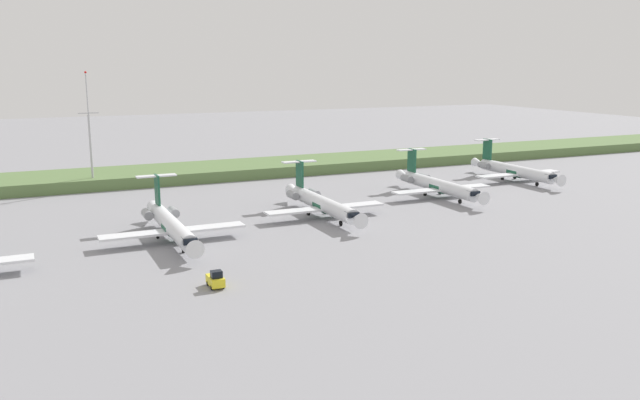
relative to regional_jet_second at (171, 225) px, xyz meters
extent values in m
plane|color=gray|center=(28.81, 22.16, -2.54)|extent=(500.00, 500.00, 0.00)
cube|color=#597542|center=(28.81, 57.41, -1.22)|extent=(320.00, 20.00, 2.64)
cylinder|color=silver|center=(0.00, -0.59, -0.09)|extent=(2.70, 24.00, 2.70)
cone|color=silver|center=(0.00, -14.09, -0.09)|extent=(2.70, 3.00, 2.70)
cone|color=silver|center=(0.00, 13.41, -0.09)|extent=(2.30, 4.00, 2.29)
cube|color=black|center=(0.00, -12.19, 0.39)|extent=(2.02, 1.80, 0.90)
cylinder|color=#195138|center=(0.00, -0.59, -0.24)|extent=(2.76, 3.60, 2.76)
cube|color=silver|center=(-5.91, -1.59, -0.69)|extent=(11.00, 3.20, 0.36)
cube|color=silver|center=(5.90, -1.59, -0.69)|extent=(11.00, 3.20, 0.36)
cube|color=#195138|center=(0.00, 10.41, 3.86)|extent=(0.36, 3.20, 5.20)
cube|color=silver|center=(0.00, 10.71, 6.26)|extent=(6.80, 1.80, 0.24)
cylinder|color=gray|center=(-2.25, 8.61, 0.11)|extent=(1.50, 3.40, 1.50)
cylinder|color=gray|center=(2.25, 8.61, 0.11)|extent=(1.50, 3.40, 1.50)
cylinder|color=gray|center=(0.00, -8.03, -1.54)|extent=(0.20, 0.20, 0.65)
cylinder|color=black|center=(0.00, -8.03, -2.09)|extent=(0.30, 0.90, 0.90)
cylinder|color=black|center=(-1.90, 1.81, -2.09)|extent=(0.35, 0.90, 0.90)
cylinder|color=black|center=(1.90, 1.81, -2.09)|extent=(0.35, 0.90, 0.90)
cylinder|color=silver|center=(28.91, 4.80, -0.09)|extent=(2.70, 24.00, 2.70)
cone|color=silver|center=(28.91, -8.70, -0.09)|extent=(2.70, 3.00, 2.70)
cone|color=silver|center=(28.91, 18.80, -0.09)|extent=(2.29, 4.00, 2.29)
cube|color=black|center=(28.91, -6.80, 0.39)|extent=(2.03, 1.80, 0.90)
cylinder|color=#195138|center=(28.91, 4.80, -0.24)|extent=(2.76, 3.60, 2.76)
cube|color=silver|center=(23.00, 3.80, -0.69)|extent=(11.00, 3.20, 0.36)
cube|color=silver|center=(34.81, 3.80, -0.69)|extent=(11.00, 3.20, 0.36)
cube|color=#195138|center=(28.91, 15.80, 3.86)|extent=(0.36, 3.20, 5.20)
cube|color=silver|center=(28.91, 16.10, 6.26)|extent=(6.80, 1.80, 0.24)
cylinder|color=gray|center=(26.66, 14.00, 0.11)|extent=(1.50, 3.40, 1.50)
cylinder|color=gray|center=(31.16, 14.00, 0.11)|extent=(1.50, 3.40, 1.50)
cylinder|color=gray|center=(28.91, -2.64, -1.54)|extent=(0.20, 0.20, 0.65)
cylinder|color=black|center=(28.91, -2.64, -2.09)|extent=(0.30, 0.90, 0.90)
cylinder|color=black|center=(27.01, 7.20, -2.09)|extent=(0.35, 0.90, 0.90)
cylinder|color=black|center=(30.81, 7.20, -2.09)|extent=(0.35, 0.90, 0.90)
cylinder|color=silver|center=(59.13, 11.62, -0.09)|extent=(2.70, 24.00, 2.70)
cone|color=silver|center=(59.13, -1.88, -0.09)|extent=(2.70, 3.00, 2.70)
cone|color=silver|center=(59.13, 25.62, -0.09)|extent=(2.30, 4.00, 2.29)
cube|color=black|center=(59.13, 0.02, 0.39)|extent=(2.02, 1.80, 0.90)
cylinder|color=#195138|center=(59.13, 11.62, -0.24)|extent=(2.76, 3.60, 2.76)
cube|color=silver|center=(53.22, 10.62, -0.69)|extent=(11.00, 3.20, 0.36)
cube|color=silver|center=(65.03, 10.62, -0.69)|extent=(11.00, 3.20, 0.36)
cube|color=#195138|center=(59.13, 22.62, 3.86)|extent=(0.36, 3.20, 5.20)
cube|color=silver|center=(59.13, 22.92, 6.26)|extent=(6.80, 1.80, 0.24)
cylinder|color=gray|center=(56.88, 20.82, 0.11)|extent=(1.50, 3.40, 1.50)
cylinder|color=gray|center=(61.38, 20.82, 0.11)|extent=(1.50, 3.40, 1.50)
cylinder|color=gray|center=(59.13, 4.18, -1.54)|extent=(0.20, 0.20, 0.65)
cylinder|color=black|center=(59.13, 4.18, -2.09)|extent=(0.30, 0.90, 0.90)
cylinder|color=black|center=(57.23, 14.02, -2.09)|extent=(0.35, 0.90, 0.90)
cylinder|color=black|center=(61.03, 14.02, -2.09)|extent=(0.35, 0.90, 0.90)
cylinder|color=silver|center=(87.20, 20.48, -0.09)|extent=(2.70, 24.00, 2.70)
cone|color=silver|center=(87.20, 6.98, -0.09)|extent=(2.70, 3.00, 2.70)
cone|color=silver|center=(87.20, 34.48, -0.09)|extent=(2.30, 4.00, 2.29)
cube|color=black|center=(87.20, 8.88, 0.39)|extent=(2.03, 1.80, 0.90)
cylinder|color=#195138|center=(87.20, 20.48, -0.24)|extent=(2.76, 3.60, 2.76)
cube|color=silver|center=(81.29, 19.48, -0.69)|extent=(11.00, 3.20, 0.36)
cube|color=silver|center=(93.10, 19.48, -0.69)|extent=(11.00, 3.20, 0.36)
cube|color=#195138|center=(87.20, 31.48, 3.86)|extent=(0.36, 3.20, 5.20)
cube|color=silver|center=(87.20, 31.78, 6.26)|extent=(6.80, 1.80, 0.24)
cylinder|color=gray|center=(84.95, 29.68, 0.11)|extent=(1.50, 3.40, 1.50)
cylinder|color=gray|center=(89.45, 29.68, 0.11)|extent=(1.50, 3.40, 1.50)
cylinder|color=gray|center=(87.20, 13.04, -1.54)|extent=(0.20, 0.20, 0.65)
cylinder|color=black|center=(87.20, 13.04, -2.09)|extent=(0.30, 0.90, 0.90)
cylinder|color=black|center=(85.30, 22.88, -2.09)|extent=(0.35, 0.90, 0.90)
cylinder|color=black|center=(89.10, 22.88, -2.09)|extent=(0.35, 0.90, 0.90)
cylinder|color=#B2B2B7|center=(-6.63, 51.14, 5.80)|extent=(0.50, 0.50, 16.68)
cylinder|color=#B2B2B7|center=(-6.63, 51.14, 18.63)|extent=(0.28, 0.28, 8.98)
cube|color=#B2B2B7|center=(-6.63, 51.14, 14.54)|extent=(4.40, 0.20, 0.20)
sphere|color=red|center=(-6.63, 51.14, 23.37)|extent=(0.50, 0.50, 0.50)
cube|color=yellow|center=(0.14, -25.16, -1.69)|extent=(1.70, 3.20, 1.10)
cube|color=black|center=(0.14, -25.72, -0.69)|extent=(1.36, 1.10, 0.90)
cylinder|color=black|center=(-0.61, -26.12, -2.24)|extent=(0.22, 0.60, 0.60)
cylinder|color=black|center=(0.89, -26.12, -2.24)|extent=(0.22, 0.60, 0.60)
cylinder|color=black|center=(-0.61, -24.20, -2.24)|extent=(0.22, 0.60, 0.60)
cylinder|color=black|center=(0.89, -24.20, -2.24)|extent=(0.22, 0.60, 0.60)
camera|label=1|loc=(-21.01, -103.63, 25.22)|focal=37.31mm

